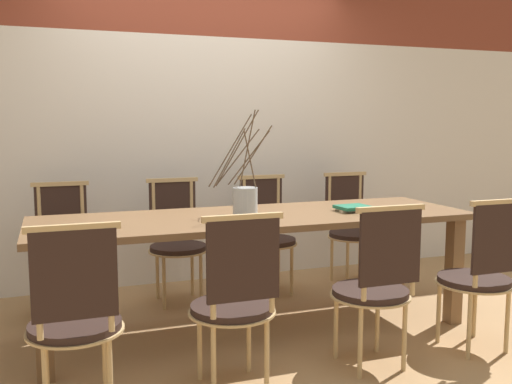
{
  "coord_description": "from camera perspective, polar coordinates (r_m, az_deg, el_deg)",
  "views": [
    {
      "loc": [
        -1.24,
        -3.44,
        1.37
      ],
      "look_at": [
        0.0,
        0.0,
        0.92
      ],
      "focal_mm": 40.0,
      "sensor_mm": 36.0,
      "label": 1
    }
  ],
  "objects": [
    {
      "name": "chair_near_left",
      "position": [
        2.91,
        -2.11,
        -10.56
      ],
      "size": [
        0.45,
        0.45,
        0.94
      ],
      "color": "black",
      "rests_on": "ground_plane"
    },
    {
      "name": "vase_centerpiece",
      "position": [
        3.6,
        -1.12,
        -0.81
      ],
      "size": [
        0.4,
        0.29,
        0.68
      ],
      "color": "#B2BCC1",
      "rests_on": "dining_table"
    },
    {
      "name": "chair_near_center",
      "position": [
        3.24,
        11.87,
        -8.88
      ],
      "size": [
        0.45,
        0.45,
        0.94
      ],
      "color": "black",
      "rests_on": "ground_plane"
    },
    {
      "name": "dining_table",
      "position": [
        3.72,
        0.0,
        -3.72
      ],
      "size": [
        2.83,
        0.89,
        0.77
      ],
      "color": "brown",
      "rests_on": "ground_plane"
    },
    {
      "name": "chair_far_center",
      "position": [
        4.61,
        1.08,
        -3.97
      ],
      "size": [
        0.45,
        0.45,
        0.94
      ],
      "rotation": [
        0.0,
        0.0,
        3.14
      ],
      "color": "black",
      "rests_on": "ground_plane"
    },
    {
      "name": "chair_far_right",
      "position": [
        4.94,
        9.52,
        -3.33
      ],
      "size": [
        0.45,
        0.45,
        0.94
      ],
      "rotation": [
        0.0,
        0.0,
        3.14
      ],
      "color": "black",
      "rests_on": "ground_plane"
    },
    {
      "name": "chair_far_left",
      "position": [
        4.41,
        -7.94,
        -4.55
      ],
      "size": [
        0.45,
        0.45,
        0.94
      ],
      "rotation": [
        0.0,
        0.0,
        3.14
      ],
      "color": "black",
      "rests_on": "ground_plane"
    },
    {
      "name": "chair_far_leftend",
      "position": [
        4.32,
        -18.75,
        -5.1
      ],
      "size": [
        0.45,
        0.45,
        0.94
      ],
      "rotation": [
        0.0,
        0.0,
        3.14
      ],
      "color": "black",
      "rests_on": "ground_plane"
    },
    {
      "name": "chair_near_right",
      "position": [
        3.66,
        21.54,
        -7.39
      ],
      "size": [
        0.45,
        0.45,
        0.94
      ],
      "color": "black",
      "rests_on": "ground_plane"
    },
    {
      "name": "chair_near_leftend",
      "position": [
        2.79,
        -17.63,
        -11.7
      ],
      "size": [
        0.45,
        0.45,
        0.94
      ],
      "color": "black",
      "rests_on": "ground_plane"
    },
    {
      "name": "book_stack",
      "position": [
        3.91,
        9.65,
        -1.6
      ],
      "size": [
        0.23,
        0.2,
        0.04
      ],
      "color": "beige",
      "rests_on": "dining_table"
    },
    {
      "name": "wall_rear",
      "position": [
        4.93,
        -5.32,
        9.67
      ],
      "size": [
        12.0,
        0.06,
        3.2
      ],
      "color": "silver",
      "rests_on": "ground_plane"
    },
    {
      "name": "ground_plane",
      "position": [
        3.9,
        0.0,
        -13.53
      ],
      "size": [
        16.0,
        16.0,
        0.0
      ],
      "primitive_type": "plane",
      "color": "#A87F51"
    }
  ]
}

